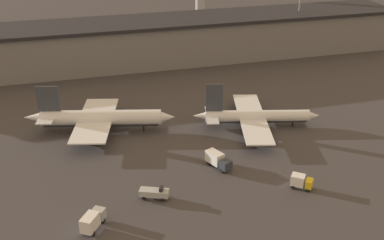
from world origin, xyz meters
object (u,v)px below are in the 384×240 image
Objects in this scene: airplane_1 at (255,117)px; service_vehicle_0 at (92,220)px; airplane_0 at (100,119)px; service_vehicle_1 at (218,160)px; service_vehicle_2 at (154,193)px; service_vehicle_3 at (301,181)px.

service_vehicle_0 is at bearing -130.33° from airplane_1.
airplane_0 is 36.00m from service_vehicle_1.
service_vehicle_1 is (24.28, -26.53, -1.80)m from airplane_0.
service_vehicle_0 is at bearing -129.91° from service_vehicle_2.
airplane_1 is 5.21× the size of service_vehicle_0.
service_vehicle_3 is (-2.42, -31.34, -1.24)m from airplane_1.
airplane_1 is at bearing 2.62° from airplane_0.
airplane_0 is 42.09m from airplane_1.
service_vehicle_2 is (13.41, 6.72, -0.58)m from service_vehicle_0.
service_vehicle_3 reaches higher than service_vehicle_2.
airplane_0 is at bearing -161.24° from service_vehicle_1.
service_vehicle_2 is at bearing -86.68° from service_vehicle_1.
service_vehicle_1 is at bearing 175.93° from service_vehicle_3.
airplane_1 is at bearing 61.50° from service_vehicle_2.
service_vehicle_3 is at bearing -79.84° from airplane_1.
service_vehicle_0 is at bearing -86.85° from service_vehicle_1.
airplane_1 is 6.83× the size of service_vehicle_3.
airplane_1 is at bearing 124.59° from service_vehicle_3.
airplane_1 is 24.57m from service_vehicle_1.
airplane_0 reaches higher than airplane_1.
service_vehicle_2 is 31.73m from service_vehicle_3.
airplane_0 is at bearing 173.06° from service_vehicle_3.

